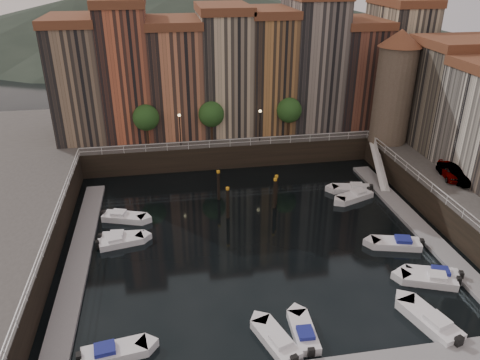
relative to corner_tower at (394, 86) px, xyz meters
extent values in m
plane|color=black|center=(-20.00, -14.50, -10.19)|extent=(200.00, 200.00, 0.00)
cube|color=black|center=(-20.00, 11.50, -8.69)|extent=(80.00, 20.00, 3.00)
cube|color=gray|center=(-36.20, -15.50, -10.02)|extent=(2.00, 28.00, 0.35)
cube|color=gray|center=(-3.80, -15.50, -10.02)|extent=(2.00, 28.00, 0.35)
cone|color=#2D382D|center=(-50.00, 95.50, -3.19)|extent=(80.00, 80.00, 14.00)
cone|color=#2D382D|center=(-15.00, 95.50, -1.19)|extent=(100.00, 100.00, 18.00)
cone|color=#2D382D|center=(20.00, 95.50, -4.19)|extent=(70.00, 70.00, 12.00)
cube|color=#846C54|center=(-38.00, 9.00, -0.19)|extent=(6.00, 10.00, 14.00)
cube|color=brown|center=(-38.00, 9.00, 7.31)|extent=(6.30, 10.30, 1.00)
cube|color=#BD5C3B|center=(-32.10, 9.00, 0.81)|extent=(5.80, 10.00, 16.00)
cube|color=brown|center=(-32.10, 9.00, 9.31)|extent=(6.10, 10.30, 1.00)
cube|color=#C37550|center=(-25.95, 9.00, -0.44)|extent=(6.50, 10.00, 13.50)
cube|color=brown|center=(-25.95, 9.00, 6.81)|extent=(6.80, 10.30, 1.00)
cube|color=#CAB18F|center=(-19.60, 9.00, 0.31)|extent=(6.20, 10.00, 15.00)
cube|color=brown|center=(-19.60, 9.00, 8.31)|extent=(6.50, 10.30, 1.00)
cube|color=#AC753F|center=(-13.70, 9.00, 0.06)|extent=(5.60, 10.00, 14.50)
cube|color=brown|center=(-13.70, 9.00, 7.81)|extent=(5.90, 10.30, 1.00)
cube|color=gray|center=(-7.70, 9.00, 1.06)|extent=(6.40, 10.00, 16.50)
cube|color=brown|center=(-1.50, 9.00, -0.69)|extent=(6.00, 10.00, 13.00)
cube|color=brown|center=(-1.50, 9.00, 6.31)|extent=(6.30, 10.30, 1.00)
cube|color=#C3B18F|center=(4.45, 9.00, 0.56)|extent=(5.90, 10.00, 15.50)
cube|color=brown|center=(4.45, 9.00, 8.81)|extent=(6.20, 10.30, 1.00)
cube|color=#685F4E|center=(6.50, -2.50, -1.19)|extent=(9.00, 8.00, 12.00)
cube|color=brown|center=(6.50, -2.50, 5.31)|extent=(9.30, 8.30, 1.00)
cylinder|color=#6B5B4C|center=(0.00, 0.00, -1.19)|extent=(4.60, 4.60, 12.00)
cone|color=brown|center=(0.00, 0.00, 5.61)|extent=(5.20, 5.20, 2.00)
cylinder|color=black|center=(-30.00, 3.70, -5.99)|extent=(0.30, 0.30, 2.40)
sphere|color=#1E4719|center=(-30.00, 3.70, -3.59)|extent=(3.20, 3.20, 3.20)
cylinder|color=black|center=(-22.00, 3.70, -5.99)|extent=(0.30, 0.30, 2.40)
sphere|color=#1E4719|center=(-22.00, 3.70, -3.59)|extent=(3.20, 3.20, 3.20)
cylinder|color=black|center=(-12.00, 3.70, -5.99)|extent=(0.30, 0.30, 2.40)
sphere|color=#1E4719|center=(-12.00, 3.70, -3.59)|extent=(3.20, 3.20, 3.20)
cylinder|color=black|center=(-26.00, 2.70, -5.19)|extent=(0.12, 0.12, 4.00)
sphere|color=#FFD88C|center=(-26.00, 2.70, -3.19)|extent=(0.36, 0.36, 0.36)
cylinder|color=black|center=(-16.00, 2.70, -5.19)|extent=(0.12, 0.12, 4.00)
sphere|color=#FFD88C|center=(-16.00, 2.70, -3.19)|extent=(0.36, 0.36, 0.36)
cube|color=white|center=(-20.00, 1.50, -6.24)|extent=(36.00, 0.08, 0.08)
cube|color=white|center=(-20.00, 1.50, -6.69)|extent=(36.00, 0.06, 0.06)
cube|color=white|center=(-2.00, -15.50, -6.24)|extent=(0.08, 34.00, 0.08)
cube|color=white|center=(-2.00, -15.50, -6.69)|extent=(0.06, 34.00, 0.06)
cube|color=white|center=(-38.00, -15.50, -6.24)|extent=(0.08, 34.00, 0.08)
cube|color=white|center=(-38.00, -15.50, -6.69)|extent=(0.06, 34.00, 0.06)
cube|color=white|center=(-2.90, -4.50, -8.44)|extent=(2.78, 8.26, 2.81)
cube|color=white|center=(-2.90, -4.50, -7.94)|extent=(1.93, 8.32, 3.65)
cylinder|color=black|center=(-22.10, -10.64, -8.69)|extent=(0.32, 0.32, 3.60)
cylinder|color=orange|center=(-22.10, -10.64, -6.84)|extent=(0.36, 0.36, 0.25)
cylinder|color=black|center=(-22.50, -6.49, -8.69)|extent=(0.32, 0.32, 3.60)
cylinder|color=orange|center=(-22.50, -6.49, -6.84)|extent=(0.36, 0.36, 0.25)
cylinder|color=black|center=(-16.88, -9.39, -8.69)|extent=(0.32, 0.32, 3.60)
cylinder|color=orange|center=(-16.88, -9.39, -6.84)|extent=(0.36, 0.36, 0.25)
cylinder|color=black|center=(-16.57, -8.69, -8.69)|extent=(0.32, 0.32, 3.60)
cylinder|color=orange|center=(-16.57, -8.69, -6.84)|extent=(0.36, 0.36, 0.25)
cube|color=white|center=(-32.28, -27.67, -9.90)|extent=(4.50, 2.26, 0.73)
cube|color=navy|center=(-32.87, -27.75, -9.46)|extent=(1.52, 1.36, 0.49)
cube|color=black|center=(-34.51, -27.99, -9.66)|extent=(0.41, 0.53, 0.69)
cube|color=white|center=(-32.63, -13.86, -9.92)|extent=(4.28, 2.34, 0.69)
cube|color=white|center=(-33.17, -13.97, -9.50)|extent=(1.48, 1.34, 0.46)
cube|color=black|center=(-34.71, -14.28, -9.69)|extent=(0.41, 0.51, 0.64)
cube|color=white|center=(-32.52, -13.19, -9.92)|extent=(4.06, 1.82, 0.67)
cube|color=white|center=(-33.06, -13.15, -9.52)|extent=(1.34, 1.17, 0.45)
cube|color=black|center=(-34.58, -13.03, -9.70)|extent=(0.35, 0.47, 0.63)
cube|color=white|center=(-32.58, -9.37, -9.90)|extent=(4.57, 2.95, 0.73)
cube|color=white|center=(-33.13, -9.18, -9.47)|extent=(1.66, 1.54, 0.49)
cube|color=black|center=(-34.69, -8.64, -9.66)|extent=(0.48, 0.57, 0.68)
cube|color=white|center=(-7.36, -24.00, -9.90)|extent=(4.66, 3.14, 0.74)
cube|color=white|center=(-6.81, -24.22, -9.45)|extent=(1.72, 1.61, 0.49)
cube|color=black|center=(-5.24, -24.83, -9.65)|extent=(0.50, 0.59, 0.69)
cube|color=white|center=(-6.71, -23.47, -9.90)|extent=(4.54, 2.88, 0.72)
cube|color=navy|center=(-6.16, -23.65, -9.47)|extent=(1.64, 1.52, 0.48)
cube|color=black|center=(-4.60, -24.16, -9.66)|extent=(0.47, 0.56, 0.67)
cube|color=white|center=(-7.53, -18.56, -9.90)|extent=(4.67, 2.76, 0.75)
cube|color=navy|center=(-6.96, -18.71, -9.45)|extent=(1.65, 1.51, 0.50)
cube|color=black|center=(-5.32, -19.15, -9.65)|extent=(0.46, 0.57, 0.70)
cube|color=white|center=(-7.71, -9.00, -9.90)|extent=(4.58, 3.09, 0.73)
cube|color=white|center=(-7.17, -8.79, -9.47)|extent=(1.69, 1.58, 0.49)
cube|color=black|center=(-5.63, -8.19, -9.66)|extent=(0.49, 0.58, 0.68)
cube|color=white|center=(-7.33, -7.15, -9.90)|extent=(4.54, 2.49, 0.73)
cube|color=white|center=(-6.75, -7.27, -9.46)|extent=(1.57, 1.42, 0.49)
cube|color=black|center=(-5.13, -7.60, -9.66)|extent=(0.43, 0.55, 0.68)
cube|color=white|center=(-21.36, -28.41, -9.90)|extent=(2.94, 4.60, 0.73)
cube|color=white|center=(-21.17, -28.97, -9.46)|extent=(1.55, 1.67, 0.49)
cube|color=black|center=(-20.64, -30.54, -9.66)|extent=(0.57, 0.48, 0.68)
cube|color=white|center=(-19.24, -27.97, -9.92)|extent=(1.73, 4.09, 0.69)
cube|color=navy|center=(-19.27, -28.52, -9.51)|extent=(1.15, 1.33, 0.46)
cube|color=black|center=(-19.34, -30.08, -9.69)|extent=(0.47, 0.34, 0.64)
cube|color=white|center=(-9.89, -28.48, -9.86)|extent=(3.20, 5.27, 0.84)
cube|color=white|center=(-9.70, -29.12, -9.35)|extent=(1.73, 1.88, 0.56)
cube|color=black|center=(-9.18, -30.95, -9.58)|extent=(0.65, 0.53, 0.78)
imported|color=gray|center=(1.74, -11.41, -6.42)|extent=(2.84, 4.83, 1.54)
imported|color=gray|center=(1.92, -12.17, -6.40)|extent=(2.02, 4.93, 1.59)
camera|label=1|loc=(-27.91, -52.04, 14.10)|focal=35.00mm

